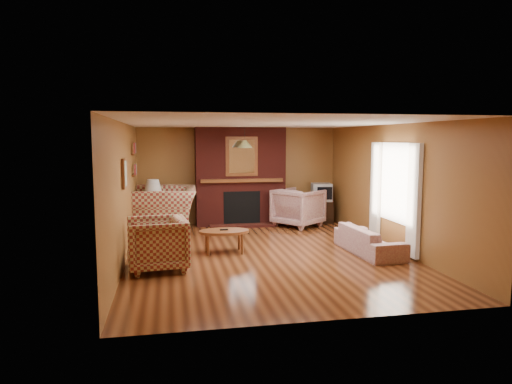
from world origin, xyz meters
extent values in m
plane|color=#45200E|center=(0.00, 0.00, 0.00)|extent=(6.50, 6.50, 0.00)
plane|color=white|center=(0.00, 0.00, 2.40)|extent=(6.50, 6.50, 0.00)
plane|color=#97622E|center=(0.00, 3.25, 1.20)|extent=(6.50, 0.00, 6.50)
plane|color=#97622E|center=(0.00, -3.25, 1.20)|extent=(6.50, 0.00, 6.50)
plane|color=#97622E|center=(-2.50, 0.00, 1.20)|extent=(0.00, 6.50, 6.50)
plane|color=#97622E|center=(2.50, 0.00, 1.20)|extent=(0.00, 6.50, 6.50)
cube|color=#4C1510|center=(0.00, 3.00, 1.20)|extent=(2.20, 0.50, 2.40)
cube|color=black|center=(0.00, 2.77, 0.45)|extent=(0.90, 0.06, 0.80)
cube|color=#4C1510|center=(0.00, 2.60, 0.03)|extent=(1.60, 0.35, 0.06)
cube|color=brown|center=(0.00, 2.73, 1.12)|extent=(2.00, 0.18, 0.08)
cube|color=brown|center=(0.00, 2.76, 1.70)|extent=(0.78, 0.05, 0.95)
cube|color=white|center=(0.00, 2.73, 1.70)|extent=(0.62, 0.02, 0.80)
cube|color=beige|center=(2.44, -0.95, 1.05)|extent=(0.08, 0.35, 2.00)
cube|color=beige|center=(2.44, 0.55, 1.05)|extent=(0.08, 0.35, 2.00)
cube|color=white|center=(2.48, -0.20, 1.30)|extent=(0.03, 1.10, 1.50)
cube|color=brown|center=(-2.47, 1.90, 1.35)|extent=(0.06, 0.55, 0.04)
cube|color=brown|center=(-2.47, 1.90, 1.80)|extent=(0.06, 0.55, 0.04)
cube|color=brown|center=(-2.47, -0.30, 1.55)|extent=(0.04, 0.40, 0.50)
cube|color=silver|center=(-2.44, -0.30, 1.55)|extent=(0.01, 0.32, 0.42)
cylinder|color=black|center=(0.00, 2.30, 2.22)|extent=(0.01, 0.01, 0.35)
cone|color=tan|center=(0.00, 2.30, 2.00)|extent=(0.36, 0.36, 0.18)
imported|color=maroon|center=(-1.85, 2.18, 0.52)|extent=(1.48, 1.67, 1.04)
imported|color=maroon|center=(-1.95, -0.72, 0.43)|extent=(1.04, 1.01, 0.86)
imported|color=#C3B697|center=(1.90, -0.36, 0.25)|extent=(0.76, 1.73, 0.50)
imported|color=#C3B697|center=(1.34, 2.44, 0.46)|extent=(1.41, 1.40, 0.93)
ellipsoid|color=brown|center=(-0.75, 0.18, 0.40)|extent=(0.93, 0.58, 0.05)
cube|color=black|center=(-0.75, 0.18, 0.44)|extent=(0.15, 0.05, 0.02)
cylinder|color=brown|center=(-0.44, 0.37, 0.19)|extent=(0.05, 0.05, 0.38)
cylinder|color=brown|center=(-1.06, 0.37, 0.19)|extent=(0.05, 0.05, 0.38)
cylinder|color=brown|center=(-0.44, 0.00, 0.19)|extent=(0.05, 0.05, 0.38)
cylinder|color=brown|center=(-1.06, 0.00, 0.19)|extent=(0.05, 0.05, 0.38)
cube|color=brown|center=(-2.10, 2.45, 0.27)|extent=(0.42, 0.42, 0.55)
sphere|color=white|center=(-2.10, 2.45, 0.71)|extent=(0.32, 0.32, 0.32)
cylinder|color=black|center=(-2.10, 2.45, 0.89)|extent=(0.03, 0.03, 0.10)
cone|color=silver|center=(-2.10, 2.45, 1.06)|extent=(0.40, 0.40, 0.28)
cube|color=black|center=(2.05, 2.80, 0.28)|extent=(0.52, 0.47, 0.56)
cube|color=#A7AAAF|center=(2.05, 2.80, 0.78)|extent=(0.55, 0.54, 0.45)
cube|color=black|center=(2.05, 2.56, 0.78)|extent=(0.37, 0.08, 0.32)
camera|label=1|loc=(-1.74, -8.14, 2.12)|focal=32.00mm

